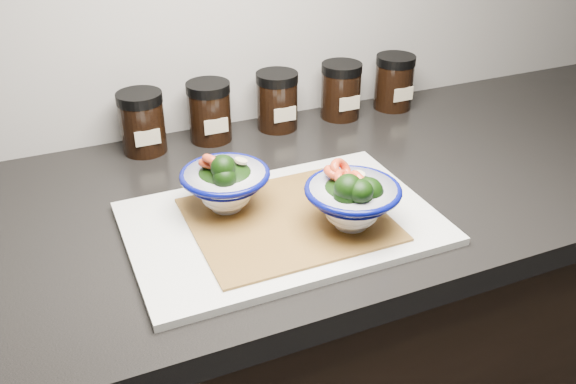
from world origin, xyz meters
name	(u,v)px	position (x,y,z in m)	size (l,w,h in m)	color
cabinet	(317,381)	(0.00, 1.45, 0.43)	(3.43, 0.58, 0.86)	black
countertop	(323,193)	(0.00, 1.45, 0.88)	(3.50, 0.60, 0.04)	black
cutting_board	(282,223)	(-0.12, 1.36, 0.91)	(0.45, 0.30, 0.01)	silver
bamboo_mat	(288,219)	(-0.11, 1.35, 0.91)	(0.28, 0.24, 0.00)	olive
bowl_left	(225,183)	(-0.18, 1.42, 0.96)	(0.13, 0.13, 0.10)	white
bowl_right	(353,199)	(-0.03, 1.30, 0.96)	(0.14, 0.14, 0.10)	white
spice_jar_a	(142,122)	(-0.25, 1.69, 0.96)	(0.08, 0.08, 0.11)	black
spice_jar_b	(210,112)	(-0.12, 1.69, 0.96)	(0.08, 0.08, 0.11)	black
spice_jar_c	(277,101)	(0.02, 1.69, 0.96)	(0.08, 0.08, 0.11)	black
spice_jar_d	(341,90)	(0.16, 1.69, 0.96)	(0.08, 0.08, 0.11)	black
spice_jar_e	(394,82)	(0.28, 1.69, 0.96)	(0.08, 0.08, 0.11)	black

